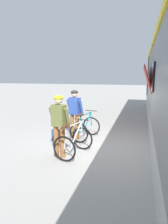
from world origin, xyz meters
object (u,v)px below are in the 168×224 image
(cyclist_near_in_blue, at_px, (75,110))
(backpack_on_platform, at_px, (56,135))
(cyclist_far_in_olive, at_px, (59,121))
(bicycle_far_silver, at_px, (74,142))
(bicycle_near_teal, at_px, (85,128))

(cyclist_near_in_blue, xyz_separation_m, backpack_on_platform, (-0.55, -0.42, -0.85))
(backpack_on_platform, bearing_deg, cyclist_far_in_olive, -46.13)
(cyclist_far_in_olive, bearing_deg, bicycle_far_silver, 30.98)
(cyclist_far_in_olive, height_order, bicycle_far_silver, cyclist_far_in_olive)
(cyclist_near_in_blue, height_order, bicycle_near_teal, cyclist_near_in_blue)
(bicycle_near_teal, relative_size, bicycle_far_silver, 1.00)
(cyclist_far_in_olive, bearing_deg, cyclist_near_in_blue, 94.12)
(bicycle_near_teal, relative_size, backpack_on_platform, 2.97)
(cyclist_near_in_blue, height_order, bicycle_far_silver, cyclist_near_in_blue)
(cyclist_near_in_blue, height_order, cyclist_far_in_olive, same)
(cyclist_near_in_blue, height_order, backpack_on_platform, cyclist_near_in_blue)
(cyclist_near_in_blue, distance_m, backpack_on_platform, 1.10)
(cyclist_near_in_blue, xyz_separation_m, bicycle_near_teal, (0.39, 0.05, -0.65))
(cyclist_near_in_blue, distance_m, bicycle_far_silver, 1.73)
(bicycle_near_teal, bearing_deg, cyclist_near_in_blue, -172.98)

